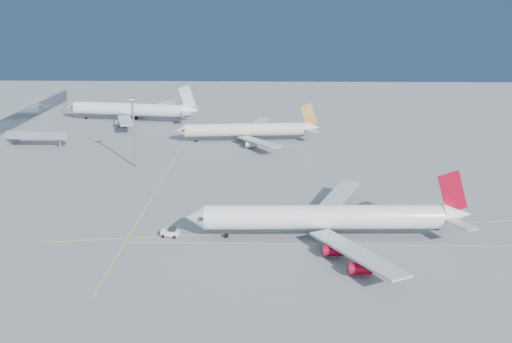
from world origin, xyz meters
name	(u,v)px	position (x,y,z in m)	size (l,w,h in m)	color
ground	(293,221)	(0.00, 0.00, 0.00)	(500.00, 500.00, 0.00)	slate
jet_bridge	(40,135)	(-93.11, 72.00, 5.17)	(23.60, 3.60, 6.90)	gray
taxiway_lines	(237,212)	(-14.71, 6.34, 0.01)	(118.86, 140.00, 0.02)	yellow
airliner_virgin	(329,218)	(8.11, -9.97, 5.05)	(67.82, 60.98, 16.75)	white
airliner_etihad	(248,130)	(-14.69, 84.28, 4.58)	(57.67, 53.06, 15.04)	beige
airliner_third	(132,110)	(-69.73, 121.30, 5.24)	(64.41, 58.81, 17.31)	white
pushback_tug	(171,232)	(-29.86, -10.23, 1.07)	(4.37, 3.06, 2.30)	white
light_mast	(134,126)	(-51.26, 47.53, 13.99)	(2.05, 2.05, 23.70)	gray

